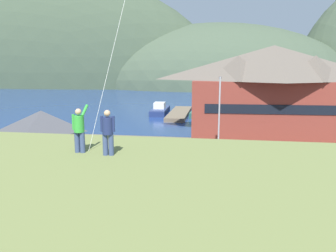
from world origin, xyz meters
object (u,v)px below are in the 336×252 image
object	(u,v)px
harbor_lodge	(272,87)
parked_car_front_row_end	(255,154)
parking_light_pole	(219,111)
moored_boat_outer_mooring	(201,112)
parked_car_front_row_silver	(323,187)
parked_car_lone_by_shed	(124,153)
person_kite_flyer	(79,129)
parked_car_back_row_right	(194,152)
parked_car_mid_row_far	(141,170)
parked_car_mid_row_center	(214,183)
storage_shed_near_lot	(43,136)
wharf_dock	(179,114)
person_companion	(108,131)
moored_boat_wharfside	(160,110)

from	to	relation	value
harbor_lodge	parked_car_front_row_end	size ratio (longest dim) A/B	5.10
parking_light_pole	moored_boat_outer_mooring	bearing A→B (deg)	97.05
parked_car_front_row_silver	harbor_lodge	bearing A→B (deg)	90.48
parked_car_lone_by_shed	person_kite_flyer	size ratio (longest dim) A/B	2.27
harbor_lodge	parked_car_back_row_right	size ratio (longest dim) A/B	5.14
parked_car_mid_row_far	parked_car_front_row_end	bearing A→B (deg)	32.95
parked_car_front_row_end	parked_car_front_row_silver	world-z (taller)	same
parked_car_back_row_right	parked_car_mid_row_center	world-z (taller)	same
moored_boat_outer_mooring	parked_car_mid_row_center	bearing A→B (deg)	-85.58
parked_car_front_row_silver	storage_shed_near_lot	bearing A→B (deg)	166.50
wharf_dock	person_kite_flyer	bearing A→B (deg)	-88.38
parking_light_pole	person_companion	size ratio (longest dim) A/B	4.42
parked_car_lone_by_shed	parked_car_mid_row_far	bearing A→B (deg)	-60.43
storage_shed_near_lot	person_companion	world-z (taller)	person_companion
parked_car_front_row_end	parking_light_pole	size ratio (longest dim) A/B	0.56
moored_boat_wharfside	person_kite_flyer	world-z (taller)	person_kite_flyer
harbor_lodge	parked_car_mid_row_center	distance (m)	23.77
parked_car_back_row_right	parked_car_front_row_end	distance (m)	5.50
moored_boat_wharfside	moored_boat_outer_mooring	world-z (taller)	same
parked_car_mid_row_far	parked_car_back_row_right	bearing A→B (deg)	56.99
person_companion	parked_car_front_row_silver	bearing A→B (deg)	42.73
harbor_lodge	parked_car_mid_row_center	size ratio (longest dim) A/B	5.17
storage_shed_near_lot	parking_light_pole	bearing A→B (deg)	17.85
moored_boat_wharfside	parked_car_back_row_right	world-z (taller)	moored_boat_wharfside
parked_car_lone_by_shed	person_kite_flyer	bearing A→B (deg)	-79.61
parked_car_lone_by_shed	parking_light_pole	distance (m)	10.13
moored_boat_wharfside	moored_boat_outer_mooring	distance (m)	7.48
moored_boat_outer_mooring	parked_car_front_row_end	size ratio (longest dim) A/B	2.00
moored_boat_outer_mooring	parked_car_mid_row_far	world-z (taller)	moored_boat_outer_mooring
parking_light_pole	person_companion	bearing A→B (deg)	-101.53
moored_boat_wharfside	person_kite_flyer	size ratio (longest dim) A/B	4.58
moored_boat_wharfside	person_companion	distance (m)	47.55
moored_boat_wharfside	parked_car_back_row_right	size ratio (longest dim) A/B	2.00
moored_boat_wharfside	parked_car_mid_row_center	size ratio (longest dim) A/B	2.02
harbor_lodge	person_kite_flyer	xyz separation A→B (m)	(-12.16, -31.82, 0.56)
wharf_dock	person_companion	world-z (taller)	person_companion
storage_shed_near_lot	parked_car_lone_by_shed	distance (m)	7.65
parked_car_back_row_right	parked_car_mid_row_far	world-z (taller)	same
harbor_lodge	storage_shed_near_lot	world-z (taller)	harbor_lodge
parked_car_mid_row_far	parked_car_lone_by_shed	bearing A→B (deg)	119.57
moored_boat_outer_mooring	person_companion	bearing A→B (deg)	-91.48
harbor_lodge	moored_boat_outer_mooring	world-z (taller)	harbor_lodge
parked_car_mid_row_far	parking_light_pole	size ratio (longest dim) A/B	0.56
wharf_dock	parking_light_pole	world-z (taller)	parking_light_pole
parked_car_lone_by_shed	person_kite_flyer	world-z (taller)	person_kite_flyer
person_kite_flyer	parked_car_lone_by_shed	bearing A→B (deg)	100.39
storage_shed_near_lot	moored_boat_wharfside	xyz separation A→B (m)	(5.46, 31.04, -1.82)
parked_car_mid_row_far	person_companion	size ratio (longest dim) A/B	2.46
storage_shed_near_lot	parked_car_front_row_silver	xyz separation A→B (m)	(22.80, -5.47, -1.47)
parked_car_mid_row_center	parking_light_pole	size ratio (longest dim) A/B	0.55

